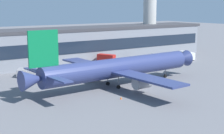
% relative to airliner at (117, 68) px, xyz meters
% --- Properties ---
extents(ground_plane, '(600.00, 600.00, 0.00)m').
position_rel_airliner_xyz_m(ground_plane, '(3.90, -5.73, -5.47)').
color(ground_plane, slate).
extents(terminal_building, '(146.09, 17.53, 14.19)m').
position_rel_airliner_xyz_m(terminal_building, '(3.90, 45.38, 1.65)').
color(terminal_building, gray).
rests_on(terminal_building, ground_plane).
extents(airliner, '(59.21, 50.62, 17.32)m').
position_rel_airliner_xyz_m(airliner, '(0.00, 0.00, 0.00)').
color(airliner, navy).
rests_on(airliner, ground_plane).
extents(control_tower, '(12.09, 12.09, 37.59)m').
position_rel_airliner_xyz_m(control_tower, '(54.35, 48.84, 17.62)').
color(control_tower, '#B7B7B2').
rests_on(control_tower, ground_plane).
extents(crew_van, '(4.53, 5.60, 2.55)m').
position_rel_airliner_xyz_m(crew_van, '(-18.17, 29.12, -4.01)').
color(crew_van, gray).
rests_on(crew_van, ground_plane).
extents(catering_truck, '(5.49, 7.61, 4.15)m').
position_rel_airliner_xyz_m(catering_truck, '(17.45, 31.69, -3.18)').
color(catering_truck, red).
rests_on(catering_truck, ground_plane).
extents(fuel_truck, '(4.80, 8.83, 3.35)m').
position_rel_airliner_xyz_m(fuel_truck, '(53.60, 23.03, -3.59)').
color(fuel_truck, white).
rests_on(fuel_truck, ground_plane).
extents(baggage_tug, '(3.61, 2.11, 1.85)m').
position_rel_airliner_xyz_m(baggage_tug, '(31.62, 32.34, -4.38)').
color(baggage_tug, gray).
rests_on(baggage_tug, ground_plane).
extents(stair_truck, '(2.52, 6.03, 3.55)m').
position_rel_airliner_xyz_m(stair_truck, '(38.03, 24.04, -3.49)').
color(stair_truck, gray).
rests_on(stair_truck, ground_plane).
extents(traffic_cone_0, '(0.47, 0.47, 0.59)m').
position_rel_airliner_xyz_m(traffic_cone_0, '(-7.20, -11.65, -5.18)').
color(traffic_cone_0, '#F2590C').
rests_on(traffic_cone_0, ground_plane).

